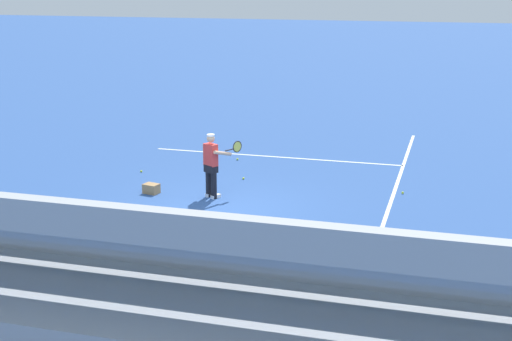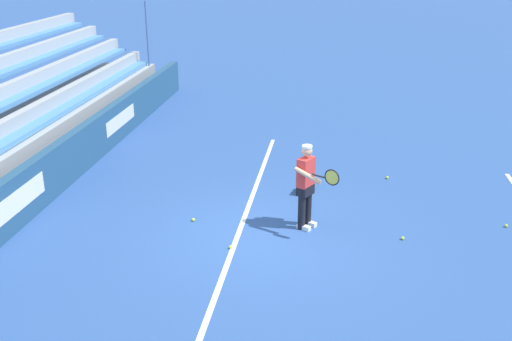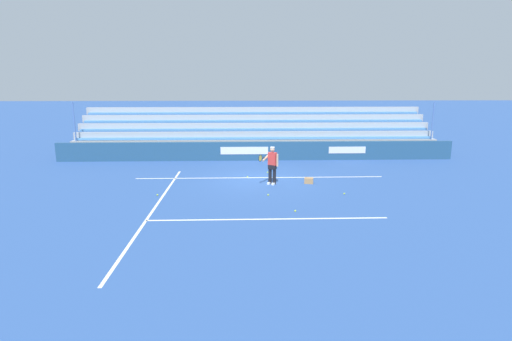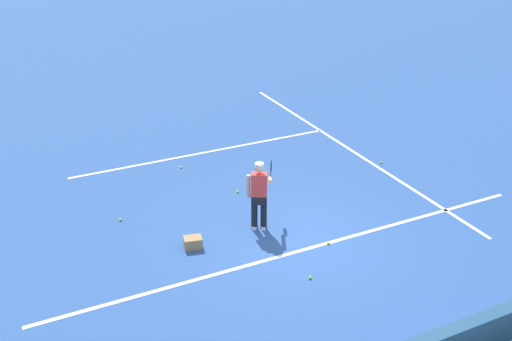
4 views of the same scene
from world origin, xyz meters
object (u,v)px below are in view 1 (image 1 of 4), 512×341
at_px(tennis_ball_by_box, 182,224).
at_px(tennis_ball_far_right, 141,171).
at_px(ball_box_cardboard, 151,189).
at_px(tennis_ball_on_baseline, 243,178).
at_px(tennis_player, 212,165).
at_px(tennis_ball_stray_back, 237,215).
at_px(tennis_ball_midcourt, 237,159).
at_px(tennis_ball_far_left, 403,193).

xyz_separation_m(tennis_ball_by_box, tennis_ball_far_right, (-2.94, 4.07, 0.00)).
height_order(ball_box_cardboard, tennis_ball_on_baseline, ball_box_cardboard).
distance_m(tennis_player, tennis_ball_stray_back, 1.92).
relative_size(tennis_ball_on_baseline, tennis_ball_by_box, 1.00).
bearing_deg(tennis_ball_stray_back, tennis_ball_midcourt, 107.32).
xyz_separation_m(tennis_ball_stray_back, tennis_ball_midcourt, (-1.65, 5.29, 0.00)).
bearing_deg(tennis_ball_midcourt, tennis_ball_on_baseline, -68.17).
xyz_separation_m(tennis_ball_by_box, tennis_ball_far_left, (4.78, 4.00, 0.00)).
bearing_deg(tennis_ball_by_box, tennis_ball_far_left, 39.90).
distance_m(tennis_ball_midcourt, tennis_ball_far_right, 3.20).
bearing_deg(tennis_ball_by_box, tennis_ball_on_baseline, 86.78).
xyz_separation_m(tennis_ball_stray_back, tennis_ball_far_left, (3.73, 3.03, 0.00)).
relative_size(tennis_player, tennis_ball_midcourt, 25.98).
bearing_deg(tennis_ball_by_box, tennis_ball_midcourt, 95.52).
xyz_separation_m(tennis_ball_on_baseline, tennis_ball_midcourt, (-0.84, 2.09, 0.00)).
height_order(tennis_ball_midcourt, tennis_ball_far_left, same).
bearing_deg(tennis_ball_on_baseline, ball_box_cardboard, -135.30).
height_order(ball_box_cardboard, tennis_ball_stray_back, ball_box_cardboard).
bearing_deg(tennis_ball_stray_back, tennis_ball_far_right, 142.06).
distance_m(tennis_ball_stray_back, tennis_ball_far_right, 5.05).
relative_size(tennis_player, tennis_ball_far_right, 25.98).
relative_size(ball_box_cardboard, tennis_ball_stray_back, 6.06).
bearing_deg(ball_box_cardboard, tennis_ball_far_left, 15.48).
bearing_deg(tennis_ball_by_box, tennis_ball_far_right, 125.83).
bearing_deg(tennis_player, tennis_ball_stray_back, -50.18).
height_order(tennis_player, tennis_ball_stray_back, tennis_player).
bearing_deg(tennis_player, tennis_ball_midcourt, 97.91).
height_order(ball_box_cardboard, tennis_ball_midcourt, ball_box_cardboard).
relative_size(ball_box_cardboard, tennis_ball_midcourt, 6.06).
height_order(tennis_player, tennis_ball_far_left, tennis_player).
bearing_deg(tennis_ball_on_baseline, tennis_ball_midcourt, 111.83).
relative_size(tennis_ball_on_baseline, tennis_ball_midcourt, 1.00).
xyz_separation_m(ball_box_cardboard, tennis_ball_far_left, (6.54, 1.81, -0.10)).
relative_size(tennis_player, tennis_ball_stray_back, 25.98).
bearing_deg(ball_box_cardboard, tennis_player, 3.18).
bearing_deg(ball_box_cardboard, tennis_ball_far_right, 121.92).
bearing_deg(tennis_ball_far_right, tennis_ball_midcourt, 43.14).
bearing_deg(tennis_ball_far_left, ball_box_cardboard, -164.52).
xyz_separation_m(ball_box_cardboard, tennis_ball_by_box, (1.76, -2.18, -0.10)).
bearing_deg(ball_box_cardboard, tennis_ball_stray_back, -23.49).
xyz_separation_m(tennis_player, tennis_ball_far_right, (-2.89, 1.79, -0.86)).
xyz_separation_m(ball_box_cardboard, tennis_ball_on_baseline, (2.00, 1.98, -0.10)).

